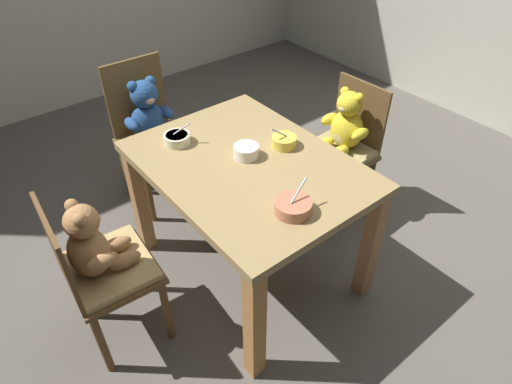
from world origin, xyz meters
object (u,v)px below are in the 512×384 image
Objects in this scene: porridge_bowl_yellow_far_center at (284,141)px; teddy_chair_far_center at (343,137)px; porridge_bowl_terracotta_near_right at (293,206)px; teddy_chair_near_front at (97,257)px; teddy_chair_near_left at (149,121)px; porridge_bowl_white_center at (246,151)px; porridge_bowl_cream_near_left at (177,139)px; dining_table at (248,182)px.

teddy_chair_far_center is at bearing 96.64° from porridge_bowl_yellow_far_center.
teddy_chair_near_front is at bearing -123.73° from porridge_bowl_terracotta_near_right.
teddy_chair_near_left reaches higher than porridge_bowl_terracotta_near_right.
porridge_bowl_terracotta_near_right is at bearing -12.28° from porridge_bowl_white_center.
porridge_bowl_cream_near_left and porridge_bowl_yellow_far_center have the same top height.
porridge_bowl_terracotta_near_right reaches higher than porridge_bowl_white_center.
teddy_chair_near_left reaches higher than teddy_chair_far_center.
porridge_bowl_cream_near_left is 0.53m from porridge_bowl_yellow_far_center.
porridge_bowl_white_center is (0.87, 0.08, 0.21)m from teddy_chair_near_left.
dining_table is 8.43× the size of porridge_bowl_cream_near_left.
dining_table is 0.92m from teddy_chair_near_left.
dining_table is at bearing 4.31° from teddy_chair_near_left.
porridge_bowl_terracotta_near_right is 1.28× the size of porridge_bowl_yellow_far_center.
porridge_bowl_yellow_far_center is at bearing 142.92° from porridge_bowl_terracotta_near_right.
porridge_bowl_terracotta_near_right is 0.49m from porridge_bowl_yellow_far_center.
porridge_bowl_yellow_far_center is at bearing 48.38° from porridge_bowl_cream_near_left.
porridge_bowl_yellow_far_center is (0.35, 0.40, 0.00)m from porridge_bowl_cream_near_left.
porridge_bowl_white_center is at bearing -102.00° from porridge_bowl_yellow_far_center.
teddy_chair_near_front reaches higher than porridge_bowl_white_center.
teddy_chair_near_left reaches higher than teddy_chair_near_front.
teddy_chair_far_center is at bearing 94.81° from dining_table.
teddy_chair_near_front is (-0.07, -0.76, -0.08)m from dining_table.
porridge_bowl_terracotta_near_right is 1.24× the size of porridge_bowl_cream_near_left.
teddy_chair_near_left is 0.61m from porridge_bowl_cream_near_left.
porridge_bowl_white_center is 0.20m from porridge_bowl_yellow_far_center.
teddy_chair_near_left is at bearing -176.55° from dining_table.
teddy_chair_far_center is 5.11× the size of porridge_bowl_terracotta_near_right.
teddy_chair_far_center is 0.58m from porridge_bowl_yellow_far_center.
teddy_chair_near_front is 5.02× the size of porridge_bowl_terracotta_near_right.
porridge_bowl_white_center is at bearing -0.81° from teddy_chair_far_center.
teddy_chair_near_front is 1.01m from porridge_bowl_yellow_far_center.
dining_table is 0.77m from teddy_chair_near_front.
teddy_chair_far_center is 0.77m from porridge_bowl_white_center.
teddy_chair_near_left is at bearing 168.63° from porridge_bowl_cream_near_left.
teddy_chair_near_front is 0.82m from porridge_bowl_white_center.
teddy_chair_far_center reaches higher than porridge_bowl_white_center.
dining_table is at bearing 2.48° from teddy_chair_far_center.
porridge_bowl_terracotta_near_right is at bearing -37.08° from porridge_bowl_yellow_far_center.
teddy_chair_far_center is 1.00m from porridge_bowl_cream_near_left.
porridge_bowl_yellow_far_center is (-0.00, 0.23, 0.14)m from dining_table.
teddy_chair_near_left is 7.46× the size of porridge_bowl_white_center.
teddy_chair_near_left reaches higher than porridge_bowl_yellow_far_center.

